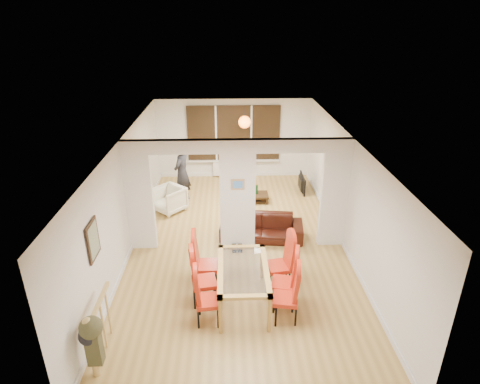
{
  "coord_description": "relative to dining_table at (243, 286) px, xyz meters",
  "views": [
    {
      "loc": [
        -0.22,
        -8.23,
        5.02
      ],
      "look_at": [
        0.07,
        0.6,
        1.11
      ],
      "focal_mm": 30.0,
      "sensor_mm": 36.0,
      "label": 1
    }
  ],
  "objects": [
    {
      "name": "divider_wall",
      "position": [
        -0.04,
        2.1,
        0.91
      ],
      "size": [
        5.0,
        0.18,
        2.6
      ],
      "primitive_type": "cube",
      "color": "white",
      "rests_on": "floor"
    },
    {
      "name": "dining_chair_rc",
      "position": [
        0.73,
        0.47,
        0.18
      ],
      "size": [
        0.53,
        0.53,
        1.14
      ],
      "primitive_type": null,
      "rotation": [
        0.0,
        0.0,
        0.18
      ],
      "color": "#B62712",
      "rests_on": "floor"
    },
    {
      "name": "bowl",
      "position": [
        0.32,
        4.59,
        -0.12
      ],
      "size": [
        0.23,
        0.23,
        0.06
      ],
      "primitive_type": "imported",
      "color": "#322111",
      "rests_on": "coffee_table"
    },
    {
      "name": "dining_chair_la",
      "position": [
        -0.63,
        -0.49,
        0.14
      ],
      "size": [
        0.46,
        0.46,
        1.05
      ],
      "primitive_type": null,
      "rotation": [
        0.0,
        0.0,
        0.1
      ],
      "color": "#B62712",
      "rests_on": "floor"
    },
    {
      "name": "radiator",
      "position": [
        -0.04,
        6.5,
        -0.09
      ],
      "size": [
        1.4,
        0.08,
        0.5
      ],
      "primitive_type": "cube",
      "color": "white",
      "rests_on": "floor"
    },
    {
      "name": "television",
      "position": [
        1.96,
        5.23,
        -0.13
      ],
      "size": [
        0.9,
        0.13,
        0.52
      ],
      "primitive_type": "imported",
      "rotation": [
        0.0,
        0.0,
        1.56
      ],
      "color": "black",
      "rests_on": "floor"
    },
    {
      "name": "dining_chair_lb",
      "position": [
        -0.72,
        0.04,
        0.16
      ],
      "size": [
        0.51,
        0.51,
        1.1
      ],
      "primitive_type": null,
      "rotation": [
        0.0,
        0.0,
        0.16
      ],
      "color": "#B62712",
      "rests_on": "floor"
    },
    {
      "name": "shoes",
      "position": [
        -0.06,
        1.85,
        -0.34
      ],
      "size": [
        0.24,
        0.26,
        0.1
      ],
      "primitive_type": null,
      "color": "black",
      "rests_on": "floor"
    },
    {
      "name": "sofa",
      "position": [
        0.55,
        2.41,
        -0.1
      ],
      "size": [
        2.06,
        0.99,
        0.58
      ],
      "primitive_type": "imported",
      "rotation": [
        0.0,
        0.0,
        -0.11
      ],
      "color": "black",
      "rests_on": "floor"
    },
    {
      "name": "dining_chair_rb",
      "position": [
        0.76,
        -0.05,
        0.16
      ],
      "size": [
        0.52,
        0.52,
        1.09
      ],
      "primitive_type": null,
      "rotation": [
        0.0,
        0.0,
        -0.21
      ],
      "color": "#B62712",
      "rests_on": "floor"
    },
    {
      "name": "person",
      "position": [
        -1.56,
        4.61,
        0.5
      ],
      "size": [
        0.76,
        0.63,
        1.78
      ],
      "primitive_type": "imported",
      "rotation": [
        0.0,
        0.0,
        -1.94
      ],
      "color": "black",
      "rests_on": "floor"
    },
    {
      "name": "dining_chair_lc",
      "position": [
        -0.71,
        0.55,
        0.18
      ],
      "size": [
        0.46,
        0.46,
        1.14
      ],
      "primitive_type": null,
      "rotation": [
        0.0,
        0.0,
        -0.02
      ],
      "color": "#B62712",
      "rests_on": "floor"
    },
    {
      "name": "floor",
      "position": [
        -0.04,
        2.1,
        -0.39
      ],
      "size": [
        5.0,
        9.0,
        0.01
      ],
      "primitive_type": "cube",
      "color": "#B28D47",
      "rests_on": "ground"
    },
    {
      "name": "dining_table",
      "position": [
        0.0,
        0.0,
        0.0
      ],
      "size": [
        0.93,
        1.65,
        0.78
      ],
      "primitive_type": null,
      "color": "#AD863F",
      "rests_on": "floor"
    },
    {
      "name": "pillar_photo",
      "position": [
        -0.04,
        2.0,
        1.21
      ],
      "size": [
        0.3,
        0.03,
        0.25
      ],
      "primitive_type": "cube",
      "color": "#4C8CD8",
      "rests_on": "divider_wall"
    },
    {
      "name": "stair_newel",
      "position": [
        -2.29,
        -1.1,
        0.16
      ],
      "size": [
        0.4,
        1.2,
        1.1
      ],
      "primitive_type": null,
      "color": "tan",
      "rests_on": "floor"
    },
    {
      "name": "coffee_table",
      "position": [
        0.4,
        4.51,
        -0.27
      ],
      "size": [
        1.12,
        0.71,
        0.24
      ],
      "primitive_type": null,
      "rotation": [
        0.0,
        0.0,
        -0.19
      ],
      "color": "#322111",
      "rests_on": "floor"
    },
    {
      "name": "room_walls",
      "position": [
        -0.04,
        2.1,
        0.91
      ],
      "size": [
        5.0,
        9.0,
        2.6
      ],
      "primitive_type": null,
      "color": "silver",
      "rests_on": "floor"
    },
    {
      "name": "armchair",
      "position": [
        -1.89,
        3.98,
        -0.03
      ],
      "size": [
        1.08,
        1.08,
        0.71
      ],
      "primitive_type": "imported",
      "rotation": [
        0.0,
        0.0,
        -0.74
      ],
      "color": "beige",
      "rests_on": "floor"
    },
    {
      "name": "wall_poster",
      "position": [
        -2.51,
        -0.3,
        1.21
      ],
      "size": [
        0.04,
        0.52,
        0.67
      ],
      "primitive_type": "cube",
      "color": "gray",
      "rests_on": "room_walls"
    },
    {
      "name": "bottle",
      "position": [
        0.58,
        4.53,
        0.0
      ],
      "size": [
        0.07,
        0.07,
        0.3
      ],
      "primitive_type": "cylinder",
      "color": "#143F19",
      "rests_on": "coffee_table"
    },
    {
      "name": "dining_chair_ra",
      "position": [
        0.72,
        -0.48,
        0.15
      ],
      "size": [
        0.49,
        0.49,
        1.07
      ],
      "primitive_type": null,
      "rotation": [
        0.0,
        0.0,
        -0.16
      ],
      "color": "#B62712",
      "rests_on": "floor"
    },
    {
      "name": "bay_window_blinds",
      "position": [
        -0.04,
        6.54,
        1.11
      ],
      "size": [
        3.0,
        0.08,
        1.8
      ],
      "primitive_type": "cube",
      "color": "black",
      "rests_on": "room_walls"
    },
    {
      "name": "pendant_light",
      "position": [
        0.26,
        5.4,
        1.76
      ],
      "size": [
        0.36,
        0.36,
        0.36
      ],
      "primitive_type": "sphere",
      "color": "orange",
      "rests_on": "room_walls"
    }
  ]
}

